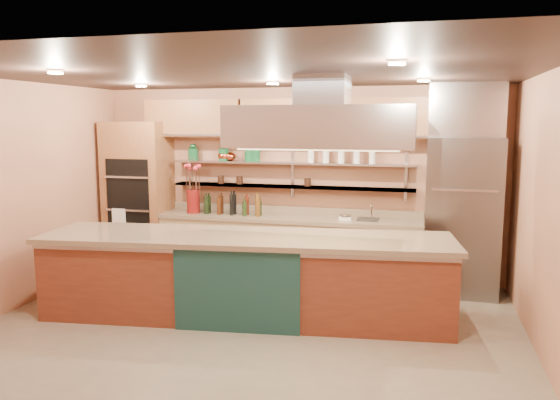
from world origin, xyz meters
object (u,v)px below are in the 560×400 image
(kitchen_scale, at_px, (346,217))
(green_canister, at_px, (250,155))
(island, at_px, (246,276))
(flower_vase, at_px, (193,201))
(copper_kettle, at_px, (230,156))
(refrigerator, at_px, (462,216))

(kitchen_scale, relative_size, green_canister, 0.89)
(island, relative_size, flower_vase, 13.28)
(kitchen_scale, relative_size, copper_kettle, 1.02)
(green_canister, bearing_deg, refrigerator, -4.33)
(refrigerator, bearing_deg, green_canister, 175.67)
(kitchen_scale, distance_m, copper_kettle, 1.97)
(copper_kettle, relative_size, green_canister, 0.88)
(island, bearing_deg, copper_kettle, 107.71)
(island, distance_m, copper_kettle, 2.39)
(kitchen_scale, height_order, copper_kettle, copper_kettle)
(kitchen_scale, bearing_deg, green_canister, 174.23)
(refrigerator, xyz_separation_m, copper_kettle, (-3.34, 0.23, 0.73))
(kitchen_scale, distance_m, green_canister, 1.72)
(refrigerator, relative_size, island, 0.45)
(refrigerator, distance_m, copper_kettle, 3.43)
(flower_vase, height_order, green_canister, green_canister)
(flower_vase, bearing_deg, copper_kettle, 22.76)
(flower_vase, relative_size, green_canister, 1.90)
(refrigerator, relative_size, flower_vase, 5.91)
(island, bearing_deg, green_canister, 99.34)
(refrigerator, bearing_deg, kitchen_scale, 179.63)
(refrigerator, xyz_separation_m, flower_vase, (-3.87, 0.01, 0.06))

